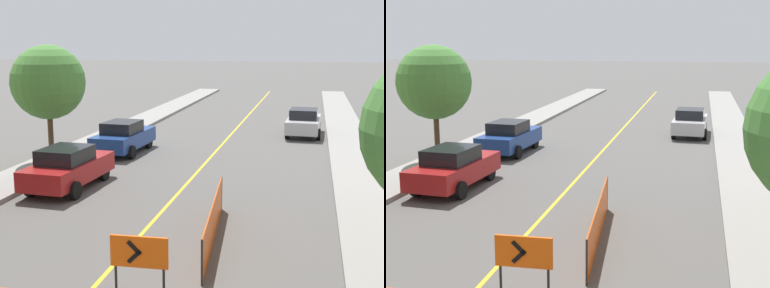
{
  "view_description": "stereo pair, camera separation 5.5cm",
  "coord_description": "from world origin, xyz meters",
  "views": [
    {
      "loc": [
        4.63,
        5.67,
        5.46
      ],
      "look_at": [
        -0.46,
        28.07,
        1.0
      ],
      "focal_mm": 50.0,
      "sensor_mm": 36.0,
      "label": 1
    },
    {
      "loc": [
        4.69,
        5.68,
        5.46
      ],
      "look_at": [
        -0.46,
        28.07,
        1.0
      ],
      "focal_mm": 50.0,
      "sensor_mm": 36.0,
      "label": 2
    }
  ],
  "objects": [
    {
      "name": "sidewalk_left",
      "position": [
        -6.63,
        32.08,
        0.09
      ],
      "size": [
        2.23,
        64.16,
        0.17
      ],
      "color": "gray",
      "rests_on": "ground_plane"
    },
    {
      "name": "parked_car_curb_mid",
      "position": [
        -4.39,
        30.16,
        0.8
      ],
      "size": [
        2.04,
        4.4,
        1.59
      ],
      "rotation": [
        0.0,
        0.0,
        -0.06
      ],
      "color": "navy",
      "rests_on": "ground_plane"
    },
    {
      "name": "street_tree_left_near",
      "position": [
        -6.74,
        27.2,
        3.65
      ],
      "size": [
        3.27,
        3.27,
        5.13
      ],
      "color": "#4C3823",
      "rests_on": "sidewalk_left"
    },
    {
      "name": "arrow_barricade_secondary",
      "position": [
        1.19,
        15.78,
        1.02
      ],
      "size": [
        1.26,
        0.12,
        1.42
      ],
      "rotation": [
        0.0,
        0.0,
        0.04
      ],
      "color": "#EF560C",
      "rests_on": "ground_plane"
    },
    {
      "name": "sidewalk_right",
      "position": [
        6.63,
        32.08,
        0.09
      ],
      "size": [
        2.23,
        64.16,
        0.17
      ],
      "color": "gray",
      "rests_on": "ground_plane"
    },
    {
      "name": "parked_car_curb_near",
      "position": [
        -4.19,
        23.58,
        0.8
      ],
      "size": [
        2.05,
        4.4,
        1.59
      ],
      "rotation": [
        0.0,
        0.0,
        -0.06
      ],
      "color": "maroon",
      "rests_on": "ground_plane"
    },
    {
      "name": "lane_stripe",
      "position": [
        0.0,
        32.08,
        0.0
      ],
      "size": [
        0.12,
        64.16,
        0.01
      ],
      "color": "gold",
      "rests_on": "ground_plane"
    },
    {
      "name": "parked_car_curb_far",
      "position": [
        4.16,
        37.07,
        0.8
      ],
      "size": [
        1.99,
        4.38,
        1.59
      ],
      "rotation": [
        0.0,
        0.0,
        -0.04
      ],
      "color": "#B7B7BC",
      "rests_on": "ground_plane"
    },
    {
      "name": "safety_mesh_fence",
      "position": [
        2.1,
        19.51,
        0.55
      ],
      "size": [
        0.56,
        5.67,
        1.11
      ],
      "rotation": [
        0.0,
        0.0,
        1.66
      ],
      "color": "#EF560C",
      "rests_on": "ground_plane"
    }
  ]
}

